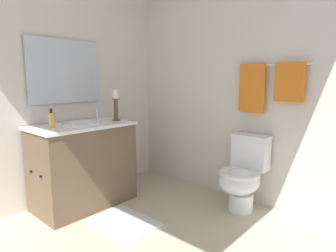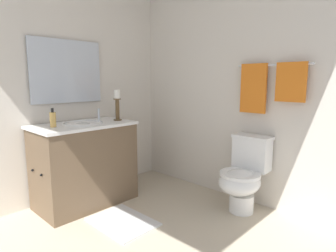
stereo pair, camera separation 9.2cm
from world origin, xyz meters
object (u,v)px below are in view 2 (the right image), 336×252
at_px(soap_bottle, 53,119).
at_px(candle_holder_tall, 117,104).
at_px(towel_bar, 273,65).
at_px(towel_center, 291,82).
at_px(sink_basin, 83,127).
at_px(bath_mat, 123,222).
at_px(towel_near_vanity, 253,88).
at_px(toilet, 243,176).
at_px(vanity_cabinet, 85,164).
at_px(mirror, 67,71).

bearing_deg(soap_bottle, candle_holder_tall, 84.09).
distance_m(towel_bar, towel_center, 0.24).
distance_m(sink_basin, bath_mat, 1.03).
bearing_deg(towel_near_vanity, candle_holder_tall, -146.09).
xyz_separation_m(towel_bar, towel_near_vanity, (-0.18, -0.02, -0.22)).
relative_size(toilet, towel_bar, 1.03).
height_order(toilet, towel_center, towel_center).
distance_m(sink_basin, towel_bar, 1.97).
bearing_deg(towel_near_vanity, sink_basin, -136.81).
bearing_deg(vanity_cabinet, towel_near_vanity, 43.22).
bearing_deg(towel_center, towel_near_vanity, 180.00).
distance_m(soap_bottle, towel_near_vanity, 1.97).
xyz_separation_m(toilet, towel_center, (0.32, 0.20, 0.91)).
distance_m(vanity_cabinet, mirror, 1.00).
distance_m(mirror, bath_mat, 1.65).
bearing_deg(soap_bottle, towel_near_vanity, 49.82).
height_order(towel_near_vanity, bath_mat, towel_near_vanity).
bearing_deg(toilet, sink_basin, -143.10).
height_order(candle_holder_tall, towel_center, towel_center).
xyz_separation_m(soap_bottle, bath_mat, (0.63, 0.31, -0.93)).
distance_m(candle_holder_tall, soap_bottle, 0.70).
xyz_separation_m(candle_holder_tall, towel_near_vanity, (1.19, 0.80, 0.18)).
xyz_separation_m(candle_holder_tall, towel_bar, (1.37, 0.82, 0.40)).
bearing_deg(towel_center, vanity_cabinet, -143.91).
relative_size(soap_bottle, toilet, 0.24).
height_order(toilet, towel_bar, towel_bar).
bearing_deg(soap_bottle, towel_center, 42.58).
xyz_separation_m(vanity_cabinet, bath_mat, (0.62, 0.00, -0.42)).
xyz_separation_m(soap_bottle, toilet, (1.30, 1.29, -0.57)).
height_order(vanity_cabinet, candle_holder_tall, candle_holder_tall).
xyz_separation_m(sink_basin, soap_bottle, (-0.00, -0.31, 0.11)).
height_order(soap_bottle, toilet, soap_bottle).
bearing_deg(soap_bottle, sink_basin, 89.67).
height_order(sink_basin, toilet, sink_basin).
distance_m(candle_holder_tall, bath_mat, 1.23).
relative_size(sink_basin, towel_center, 1.12).
bearing_deg(towel_bar, mirror, -145.10).
bearing_deg(sink_basin, towel_center, 36.07).
bearing_deg(towel_near_vanity, bath_mat, -118.14).
distance_m(vanity_cabinet, candle_holder_tall, 0.72).
xyz_separation_m(towel_center, bath_mat, (-0.99, -1.18, -1.27)).
height_order(sink_basin, towel_near_vanity, towel_near_vanity).
relative_size(mirror, candle_holder_tall, 2.36).
bearing_deg(sink_basin, toilet, 36.90).
bearing_deg(mirror, soap_bottle, -48.05).
bearing_deg(soap_bottle, vanity_cabinet, 89.67).
bearing_deg(vanity_cabinet, sink_basin, 90.00).
xyz_separation_m(toilet, towel_near_vanity, (-0.04, 0.20, 0.85)).
xyz_separation_m(towel_near_vanity, bath_mat, (-0.63, -1.18, -1.21)).
relative_size(candle_holder_tall, towel_near_vanity, 0.68).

